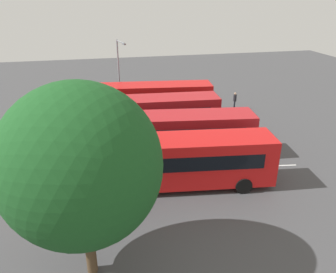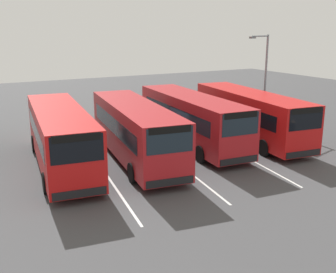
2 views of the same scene
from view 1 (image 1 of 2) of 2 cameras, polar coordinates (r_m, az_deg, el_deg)
The scene contains 11 objects.
ground_plane at distance 26.14m, azimuth -0.26°, elevation -1.35°, with size 76.08×76.08×0.00m, color #424244.
bus_far_left at distance 20.00m, azimuth 2.64°, elevation -4.07°, with size 11.13×3.76×3.17m.
bus_center_left at distance 23.68m, azimuth 1.66°, elevation 0.53°, with size 11.14×3.89×3.17m.
bus_center_right at distance 27.45m, azimuth -2.64°, elevation 3.83°, with size 11.07×3.27×3.17m.
bus_far_right at distance 31.38m, azimuth -2.54°, elevation 6.40°, with size 11.13×3.72×3.17m.
pedestrian at distance 34.40m, azimuth 11.37°, elevation 6.25°, with size 0.45×0.45×1.74m.
street_lamp at distance 33.78m, azimuth -8.33°, elevation 11.26°, with size 0.75×2.21×6.79m.
depot_tree at distance 12.77m, azimuth -14.75°, elevation -5.11°, with size 6.17×5.55×8.31m.
lane_stripe_outer_left at distance 22.53m, azimuth 1.98°, elevation -5.71°, with size 16.28×0.12×0.01m, color silver.
lane_stripe_inner_left at distance 26.14m, azimuth -0.26°, elevation -1.34°, with size 16.28×0.12×0.01m, color silver.
lane_stripe_inner_right at distance 29.88m, azimuth -1.93°, elevation 1.95°, with size 16.28×0.12×0.01m, color silver.
Camera 1 is at (-4.96, -23.16, 11.04)m, focal length 35.60 mm.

